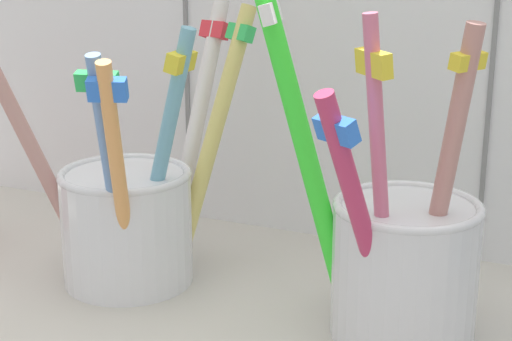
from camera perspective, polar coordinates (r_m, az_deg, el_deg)
counter_slab at (r=50.70cm, az=0.44°, el=-9.69°), size 64.00×22.00×2.00cm
toothbrush_cup_left at (r=51.56cm, az=-8.60°, el=-2.71°), size 15.18×15.03×17.72cm
toothbrush_cup_right at (r=44.99cm, az=9.79°, el=-5.76°), size 12.22×10.75×18.30cm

